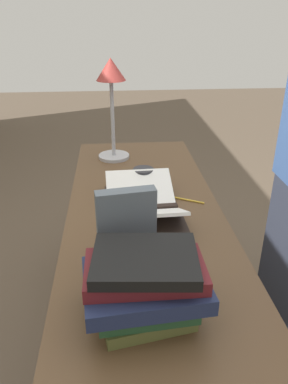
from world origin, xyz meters
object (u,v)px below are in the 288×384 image
(reading_lamp, at_px, (111,86))
(coffee_mug, at_px, (143,178))
(pencil, at_px, (185,199))
(open_book, at_px, (143,205))
(book_stack_tall, at_px, (145,285))
(book_standing_upright, at_px, (127,232))

(reading_lamp, height_order, coffee_mug, reading_lamp)
(reading_lamp, distance_m, pencil, 0.67)
(coffee_mug, bearing_deg, open_book, 174.54)
(book_stack_tall, relative_size, reading_lamp, 0.63)
(reading_lamp, bearing_deg, pencil, -150.88)
(book_standing_upright, relative_size, reading_lamp, 0.53)
(open_book, relative_size, book_standing_upright, 1.75)
(book_stack_tall, distance_m, pencil, 0.65)
(reading_lamp, xyz_separation_m, pencil, (-0.50, -0.28, -0.35))
(book_stack_tall, relative_size, coffee_mug, 2.62)
(book_stack_tall, distance_m, reading_lamp, 1.14)
(reading_lamp, bearing_deg, book_stack_tall, -176.72)
(reading_lamp, height_order, pencil, reading_lamp)
(book_stack_tall, bearing_deg, coffee_mug, -4.41)
(open_book, xyz_separation_m, coffee_mug, (0.20, -0.02, 0.02))
(book_stack_tall, bearing_deg, reading_lamp, 3.28)
(book_standing_upright, distance_m, pencil, 0.50)
(open_book, bearing_deg, book_standing_upright, 165.87)
(open_book, xyz_separation_m, book_stack_tall, (-0.54, 0.04, 0.07))
(reading_lamp, distance_m, coffee_mug, 0.50)
(open_book, bearing_deg, book_stack_tall, 173.82)
(book_stack_tall, height_order, book_standing_upright, book_standing_upright)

